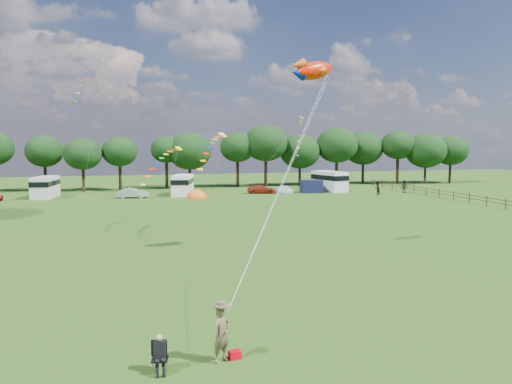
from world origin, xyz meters
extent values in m
plane|color=black|center=(0.00, 0.00, 0.00)|extent=(180.00, 180.00, 0.00)
cylinder|color=black|center=(-20.03, 56.31, 1.95)|extent=(0.47, 0.47, 3.90)
ellipsoid|color=black|center=(-20.03, 56.31, 6.00)|extent=(5.58, 5.58, 4.74)
cylinder|color=black|center=(-14.36, 53.27, 1.78)|extent=(0.44, 0.44, 3.56)
ellipsoid|color=black|center=(-14.36, 53.27, 5.64)|extent=(5.56, 5.56, 4.73)
cylinder|color=black|center=(-9.09, 54.23, 1.98)|extent=(0.47, 0.47, 3.95)
ellipsoid|color=black|center=(-9.09, 54.23, 5.95)|extent=(5.33, 5.33, 4.53)
cylinder|color=black|center=(-1.92, 56.03, 2.17)|extent=(0.50, 0.50, 4.33)
ellipsoid|color=black|center=(-1.92, 56.03, 6.19)|extent=(4.95, 4.95, 4.21)
cylinder|color=black|center=(1.70, 55.56, 1.66)|extent=(0.43, 0.43, 3.31)
ellipsoid|color=black|center=(1.70, 55.56, 5.95)|extent=(7.03, 7.03, 5.98)
cylinder|color=black|center=(9.66, 55.80, 2.18)|extent=(0.50, 0.50, 4.36)
ellipsoid|color=black|center=(9.66, 55.80, 6.56)|extent=(5.84, 5.84, 4.97)
cylinder|color=black|center=(14.25, 54.92, 2.27)|extent=(0.51, 0.51, 4.55)
ellipsoid|color=black|center=(14.25, 54.92, 7.23)|extent=(7.15, 7.15, 6.08)
cylinder|color=black|center=(20.49, 55.63, 1.61)|extent=(0.42, 0.42, 3.21)
ellipsoid|color=black|center=(20.49, 55.63, 5.80)|extent=(6.90, 6.90, 5.86)
cylinder|color=black|center=(26.98, 54.96, 2.09)|extent=(0.48, 0.48, 4.17)
ellipsoid|color=black|center=(26.98, 54.96, 6.86)|extent=(7.16, 7.16, 6.09)
cylinder|color=black|center=(32.97, 56.89, 1.83)|extent=(0.45, 0.45, 3.66)
ellipsoid|color=black|center=(32.97, 56.89, 6.31)|extent=(7.05, 7.05, 5.99)
cylinder|color=black|center=(38.41, 54.37, 2.32)|extent=(0.52, 0.52, 4.65)
ellipsoid|color=black|center=(38.41, 54.37, 6.88)|extent=(5.96, 5.96, 5.06)
cylinder|color=black|center=(43.16, 53.04, 1.59)|extent=(0.42, 0.42, 3.19)
ellipsoid|color=black|center=(43.16, 53.04, 5.89)|extent=(7.23, 7.23, 6.14)
cylinder|color=black|center=(48.55, 53.44, 1.76)|extent=(0.44, 0.44, 3.52)
ellipsoid|color=black|center=(48.55, 53.44, 5.86)|extent=(6.22, 6.22, 5.28)
cylinder|color=#472D19|center=(32.00, 21.00, 0.60)|extent=(0.12, 0.12, 1.20)
cylinder|color=#472D19|center=(32.00, 24.00, 0.60)|extent=(0.12, 0.12, 1.20)
cylinder|color=#472D19|center=(32.00, 22.50, 0.95)|extent=(0.08, 3.00, 0.08)
cylinder|color=#472D19|center=(32.00, 22.50, 0.55)|extent=(0.08, 3.00, 0.08)
cylinder|color=#472D19|center=(32.00, 27.00, 0.60)|extent=(0.12, 0.12, 1.20)
cylinder|color=#472D19|center=(32.00, 25.50, 0.95)|extent=(0.08, 3.00, 0.08)
cylinder|color=#472D19|center=(32.00, 25.50, 0.55)|extent=(0.08, 3.00, 0.08)
cylinder|color=#472D19|center=(32.00, 30.00, 0.60)|extent=(0.12, 0.12, 1.20)
cylinder|color=#472D19|center=(32.00, 28.50, 0.95)|extent=(0.08, 3.00, 0.08)
cylinder|color=#472D19|center=(32.00, 28.50, 0.55)|extent=(0.08, 3.00, 0.08)
cylinder|color=#472D19|center=(32.00, 33.00, 0.60)|extent=(0.12, 0.12, 1.20)
cylinder|color=#472D19|center=(32.00, 31.50, 0.95)|extent=(0.08, 3.00, 0.08)
cylinder|color=#472D19|center=(32.00, 31.50, 0.55)|extent=(0.08, 3.00, 0.08)
cylinder|color=#472D19|center=(32.00, 36.00, 0.60)|extent=(0.12, 0.12, 1.20)
cylinder|color=#472D19|center=(32.00, 34.50, 0.95)|extent=(0.08, 3.00, 0.08)
cylinder|color=#472D19|center=(32.00, 34.50, 0.55)|extent=(0.08, 3.00, 0.08)
cylinder|color=#472D19|center=(32.00, 39.00, 0.60)|extent=(0.12, 0.12, 1.20)
cylinder|color=#472D19|center=(32.00, 37.50, 0.95)|extent=(0.08, 3.00, 0.08)
cylinder|color=#472D19|center=(32.00, 37.50, 0.55)|extent=(0.08, 3.00, 0.08)
cylinder|color=#472D19|center=(32.00, 42.00, 0.60)|extent=(0.12, 0.12, 1.20)
cylinder|color=#472D19|center=(32.00, 40.50, 0.95)|extent=(0.08, 3.00, 0.08)
cylinder|color=#472D19|center=(32.00, 40.50, 0.55)|extent=(0.08, 3.00, 0.08)
cylinder|color=#472D19|center=(32.00, 45.00, 0.60)|extent=(0.12, 0.12, 1.20)
cylinder|color=#472D19|center=(32.00, 43.50, 0.95)|extent=(0.08, 3.00, 0.08)
cylinder|color=#472D19|center=(32.00, 43.50, 0.55)|extent=(0.08, 3.00, 0.08)
cylinder|color=#472D19|center=(32.00, 48.00, 0.60)|extent=(0.12, 0.12, 1.20)
cylinder|color=#472D19|center=(32.00, 46.50, 0.95)|extent=(0.08, 3.00, 0.08)
cylinder|color=#472D19|center=(32.00, 46.50, 0.55)|extent=(0.08, 3.00, 0.08)
cylinder|color=#472D19|center=(32.00, 51.00, 0.60)|extent=(0.12, 0.12, 1.20)
cylinder|color=#472D19|center=(32.00, 49.50, 0.95)|extent=(0.08, 3.00, 0.08)
cylinder|color=#472D19|center=(32.00, 49.50, 0.55)|extent=(0.08, 3.00, 0.08)
imported|color=#92969B|center=(-7.52, 43.00, 0.66)|extent=(3.87, 1.74, 1.33)
imported|color=maroon|center=(10.55, 44.41, 0.60)|extent=(4.22, 2.39, 1.19)
cube|color=silver|center=(-18.71, 46.43, 1.40)|extent=(3.17, 5.89, 2.80)
cube|color=black|center=(-18.71, 46.43, 1.97)|extent=(3.23, 6.00, 0.66)
cylinder|color=black|center=(-18.96, 44.68, 0.39)|extent=(0.82, 0.40, 0.79)
cylinder|color=black|center=(-18.46, 48.18, 0.39)|extent=(0.82, 0.40, 0.79)
cube|color=white|center=(-0.66, 45.13, 1.40)|extent=(3.75, 6.02, 2.80)
cube|color=black|center=(-0.66, 45.13, 1.97)|extent=(3.83, 6.14, 0.66)
cylinder|color=black|center=(-1.12, 43.43, 0.39)|extent=(0.84, 0.48, 0.79)
cylinder|color=black|center=(-0.21, 46.83, 0.39)|extent=(0.84, 0.48, 0.79)
cube|color=silver|center=(21.39, 45.01, 1.50)|extent=(3.84, 6.42, 3.00)
cube|color=black|center=(21.39, 45.01, 2.11)|extent=(3.91, 6.55, 0.71)
cylinder|color=black|center=(21.82, 43.17, 0.42)|extent=(0.89, 0.49, 0.84)
cylinder|color=black|center=(20.97, 46.85, 0.42)|extent=(0.89, 0.49, 0.84)
ellipsoid|color=#F65E12|center=(0.67, 40.77, 0.02)|extent=(2.72, 3.13, 2.23)
cylinder|color=#F65E12|center=(0.67, 40.77, 0.04)|extent=(2.85, 2.85, 0.08)
ellipsoid|color=slate|center=(13.84, 43.95, 0.02)|extent=(2.75, 3.16, 2.15)
cylinder|color=slate|center=(13.84, 43.95, 0.04)|extent=(2.89, 2.89, 0.08)
cube|color=#111636|center=(17.91, 43.62, 0.93)|extent=(3.28, 2.81, 1.86)
imported|color=brown|center=(-5.65, -8.62, 0.97)|extent=(0.85, 0.79, 1.95)
cylinder|color=#99999E|center=(-7.93, -9.12, 0.23)|extent=(0.02, 0.02, 0.45)
cylinder|color=#99999E|center=(-7.50, -9.12, 0.23)|extent=(0.02, 0.02, 0.45)
cylinder|color=#99999E|center=(-7.93, -8.68, 0.23)|extent=(0.02, 0.02, 0.45)
cylinder|color=#99999E|center=(-7.50, -8.68, 0.23)|extent=(0.02, 0.02, 0.45)
cube|color=black|center=(-7.72, -8.90, 0.45)|extent=(0.60, 0.59, 0.05)
cube|color=black|center=(-7.72, -8.66, 0.74)|extent=(0.51, 0.15, 0.54)
cube|color=black|center=(-7.72, -8.86, 0.77)|extent=(0.42, 0.31, 0.57)
sphere|color=tan|center=(-7.72, -8.88, 1.16)|extent=(0.22, 0.22, 0.22)
cube|color=red|center=(-5.18, -8.50, 0.14)|extent=(0.44, 0.32, 0.29)
ellipsoid|color=red|center=(3.12, 5.52, 11.86)|extent=(3.04, 1.76, 1.66)
ellipsoid|color=#F5FF00|center=(3.12, 5.52, 11.73)|extent=(1.91, 1.08, 0.91)
cone|color=#F1511A|center=(1.91, 5.20, 12.12)|extent=(1.17, 0.96, 0.87)
cone|color=#0017AF|center=(1.91, 5.20, 11.60)|extent=(1.17, 0.96, 0.87)
cone|color=#0017AF|center=(3.21, 5.54, 12.40)|extent=(0.77, 0.87, 0.74)
sphere|color=white|center=(4.01, 6.06, 12.02)|extent=(0.28, 0.28, 0.28)
sphere|color=black|center=(4.06, 6.12, 12.02)|extent=(0.14, 0.14, 0.14)
cube|color=#D7CD00|center=(-10.42, 30.20, 15.77)|extent=(0.62, 0.66, 0.32)
cube|color=red|center=(-10.69, 29.71, 15.55)|extent=(0.38, 0.51, 0.09)
cube|color=orange|center=(-10.96, 29.21, 15.28)|extent=(0.38, 0.51, 0.10)
cube|color=yellow|center=(-11.23, 28.72, 14.94)|extent=(0.37, 0.51, 0.11)
cube|color=#198C1E|center=(-11.50, 28.22, 14.51)|extent=(0.37, 0.51, 0.12)
cube|color=#0C1EB2|center=(-11.77, 27.73, 14.01)|extent=(0.37, 0.50, 0.12)
cube|color=red|center=(-12.04, 27.23, 13.42)|extent=(0.36, 0.50, 0.13)
cube|color=orange|center=(-12.31, 26.74, 12.76)|extent=(0.36, 0.50, 0.14)
cube|color=yellow|center=(-12.58, 26.24, 12.01)|extent=(0.35, 0.50, 0.14)
cube|color=#198C1E|center=(-12.85, 25.75, 11.19)|extent=(0.35, 0.50, 0.15)
cube|color=#0C1EB2|center=(-13.12, 25.25, 10.28)|extent=(0.34, 0.49, 0.16)
cube|color=#D0D500|center=(-3.94, 19.43, 6.83)|extent=(0.70, 0.68, 0.33)
cube|color=red|center=(-4.34, 18.98, 6.72)|extent=(0.51, 0.44, 0.09)
cube|color=orange|center=(-4.75, 18.53, 6.58)|extent=(0.51, 0.44, 0.10)
cube|color=yellow|center=(-5.15, 18.08, 6.35)|extent=(0.51, 0.43, 0.11)
cube|color=#198C1E|center=(-5.56, 17.63, 6.04)|extent=(0.51, 0.43, 0.12)
cube|color=#0C1EB2|center=(-5.96, 17.18, 5.65)|extent=(0.50, 0.43, 0.13)
cube|color=red|center=(-6.37, 16.73, 5.18)|extent=(0.50, 0.42, 0.13)
cube|color=orange|center=(-6.77, 16.28, 4.64)|extent=(0.50, 0.42, 0.14)
cube|color=yellow|center=(-7.18, 15.83, 4.01)|extent=(0.50, 0.42, 0.15)
cube|color=#198C1E|center=(-7.58, 15.38, 3.30)|extent=(0.49, 0.41, 0.16)
cube|color=#FFF431|center=(-0.79, 15.54, 7.95)|extent=(0.77, 0.75, 0.36)
cube|color=red|center=(-1.11, 15.00, 7.88)|extent=(0.56, 0.49, 0.10)
cube|color=orange|center=(-1.42, 14.46, 7.77)|extent=(0.56, 0.49, 0.11)
cube|color=yellow|center=(-1.74, 13.92, 7.58)|extent=(0.55, 0.49, 0.12)
cube|color=#198C1E|center=(-2.05, 13.38, 7.30)|extent=(0.55, 0.48, 0.13)
cube|color=#0C1EB2|center=(-2.37, 12.84, 6.95)|extent=(0.55, 0.48, 0.14)
cube|color=red|center=(-2.68, 12.30, 6.52)|extent=(0.55, 0.48, 0.15)
cube|color=orange|center=(-3.00, 11.76, 6.01)|extent=(0.54, 0.47, 0.16)
cube|color=yellow|center=(-3.31, 11.22, 5.42)|extent=(0.54, 0.47, 0.16)
imported|color=black|center=(25.65, 38.16, 0.94)|extent=(1.07, 0.91, 1.87)
imported|color=black|center=(30.87, 39.70, 0.95)|extent=(1.23, 0.57, 1.89)
cube|color=yellow|center=(10.43, 27.60, 10.06)|extent=(0.69, 0.69, 0.33)
cube|color=red|center=(10.20, 27.11, 9.90)|extent=(0.46, 0.49, 0.09)
cube|color=orange|center=(9.98, 26.61, 9.70)|extent=(0.46, 0.49, 0.10)
cube|color=yellow|center=(9.75, 26.12, 9.42)|extent=(0.46, 0.49, 0.11)
cube|color=#198C1E|center=(9.53, 25.62, 9.05)|extent=(0.46, 0.49, 0.12)
cube|color=#0C1EB2|center=(9.30, 25.13, 8.61)|extent=(0.45, 0.48, 0.13)
cube|color=red|center=(9.08, 24.63, 8.09)|extent=(0.45, 0.48, 0.13)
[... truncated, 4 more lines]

